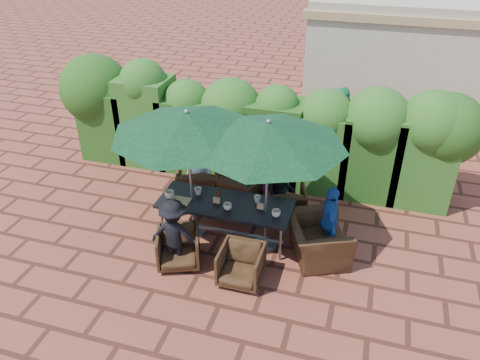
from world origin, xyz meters
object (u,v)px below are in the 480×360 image
(chair_far_left, at_px, (198,182))
(chair_far_mid, at_px, (242,188))
(chair_near_right, at_px, (241,263))
(dining_table, at_px, (225,206))
(umbrella_left, at_px, (187,123))
(chair_near_left, at_px, (178,246))
(chair_far_right, at_px, (285,201))
(umbrella_right, at_px, (268,134))
(chair_end_right, at_px, (318,234))

(chair_far_left, bearing_deg, chair_far_mid, 161.94)
(chair_far_left, height_order, chair_near_right, chair_far_left)
(dining_table, height_order, umbrella_left, umbrella_left)
(dining_table, relative_size, chair_near_left, 3.33)
(dining_table, height_order, chair_far_right, chair_far_right)
(umbrella_right, xyz_separation_m, chair_near_left, (-1.28, -0.88, -1.85))
(chair_near_right, xyz_separation_m, chair_end_right, (1.08, 0.96, 0.13))
(umbrella_left, distance_m, umbrella_right, 1.36)
(chair_far_mid, xyz_separation_m, chair_end_right, (1.68, -1.10, 0.05))
(dining_table, xyz_separation_m, chair_far_left, (-0.92, 1.03, -0.25))
(chair_far_mid, bearing_deg, chair_near_right, 122.23)
(dining_table, height_order, chair_far_mid, chair_far_mid)
(chair_far_right, bearing_deg, dining_table, 28.58)
(chair_near_left, relative_size, chair_near_right, 1.03)
(chair_far_left, height_order, chair_far_mid, chair_far_left)
(umbrella_right, bearing_deg, chair_far_mid, 124.86)
(umbrella_right, distance_m, chair_end_right, 1.97)
(chair_near_left, relative_size, chair_end_right, 0.66)
(chair_far_mid, xyz_separation_m, chair_near_right, (0.60, -2.06, -0.08))
(chair_far_left, height_order, chair_near_left, chair_far_left)
(chair_far_right, bearing_deg, chair_far_left, -20.23)
(dining_table, distance_m, chair_far_right, 1.33)
(umbrella_right, bearing_deg, chair_end_right, -1.91)
(chair_near_left, bearing_deg, chair_end_right, -0.19)
(umbrella_left, bearing_deg, chair_far_left, 106.00)
(chair_far_mid, bearing_deg, umbrella_left, 76.35)
(chair_far_mid, distance_m, chair_end_right, 2.01)
(chair_near_left, height_order, chair_near_right, chair_near_left)
(dining_table, xyz_separation_m, chair_near_left, (-0.53, -0.91, -0.32))
(chair_near_left, bearing_deg, umbrella_left, 74.27)
(chair_far_mid, xyz_separation_m, chair_near_left, (-0.53, -1.95, -0.07))
(umbrella_left, relative_size, umbrella_right, 1.01)
(chair_near_left, distance_m, chair_near_right, 1.13)
(chair_far_right, relative_size, chair_near_left, 1.07)
(chair_near_right, bearing_deg, chair_end_right, 40.97)
(umbrella_right, xyz_separation_m, chair_far_right, (0.16, 0.95, -1.83))
(chair_near_left, bearing_deg, chair_near_right, -26.68)
(dining_table, xyz_separation_m, chair_far_mid, (-0.00, 1.04, -0.25))
(chair_far_left, bearing_deg, chair_far_right, 157.93)
(chair_end_right, bearing_deg, umbrella_right, 64.36)
(dining_table, bearing_deg, umbrella_right, -2.33)
(umbrella_right, relative_size, chair_far_right, 3.33)
(chair_far_mid, height_order, chair_near_right, chair_far_mid)
(chair_far_mid, xyz_separation_m, chair_far_right, (0.91, -0.12, -0.04))
(chair_far_right, distance_m, chair_near_left, 2.33)
(umbrella_right, xyz_separation_m, chair_far_left, (-1.67, 1.06, -1.78))
(dining_table, bearing_deg, chair_far_left, 131.78)
(chair_far_right, bearing_deg, umbrella_left, 15.28)
(chair_far_left, bearing_deg, chair_near_left, 82.63)
(dining_table, bearing_deg, chair_near_left, -120.51)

